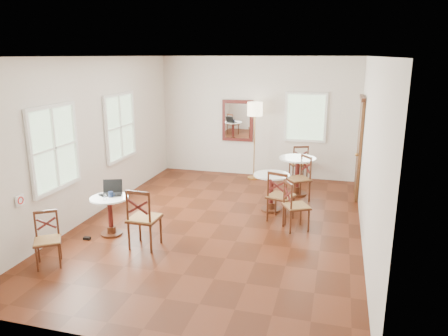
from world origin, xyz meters
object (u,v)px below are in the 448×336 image
chair_near_b (47,239)px  chair_mid_b (295,206)px  chair_back_b (299,178)px  floor_lamp (255,114)px  laptop (112,191)px  cafe_table_back (297,172)px  chair_mid_a (280,196)px  power_adapter (87,238)px  cafe_table_mid (271,188)px  mouse (101,195)px  navy_mug (111,194)px  water_glass (105,197)px  chair_near_a (144,218)px  cafe_table_near (110,212)px  chair_back_a (299,163)px

chair_near_b → chair_mid_b: chair_mid_b is taller
chair_back_b → floor_lamp: 2.19m
laptop → cafe_table_back: bearing=22.9°
chair_mid_a → power_adapter: (-3.02, -1.73, -0.46)m
cafe_table_mid → mouse: cafe_table_mid is taller
chair_near_b → navy_mug: (0.36, 1.25, 0.33)m
chair_mid_b → laptop: laptop is taller
chair_mid_a → mouse: chair_mid_a is taller
floor_lamp → water_glass: size_ratio=18.67×
chair_near_a → floor_lamp: (0.92, 4.39, 1.12)m
cafe_table_mid → cafe_table_back: size_ratio=0.89×
cafe_table_back → water_glass: size_ratio=8.25×
cafe_table_back → laptop: laptop is taller
floor_lamp → water_glass: floor_lamp is taller
power_adapter → water_glass: bearing=25.1°
cafe_table_mid → chair_mid_a: size_ratio=0.78×
cafe_table_near → navy_mug: 0.31m
chair_mid_a → chair_mid_b: bearing=147.2°
cafe_table_mid → chair_back_a: 2.23m
chair_back_a → chair_mid_a: bearing=67.9°
cafe_table_mid → water_glass: bearing=-140.0°
chair_near_a → chair_mid_b: bearing=-148.1°
cafe_table_near → cafe_table_mid: size_ratio=0.91×
cafe_table_back → mouse: 4.30m
cafe_table_mid → chair_back_a: chair_back_a is taller
chair_back_b → navy_mug: size_ratio=8.03×
chair_near_b → power_adapter: bearing=53.8°
chair_near_a → navy_mug: 0.85m
chair_near_b → power_adapter: (0.03, 0.93, -0.38)m
floor_lamp → cafe_table_mid: bearing=-70.1°
chair_mid_a → mouse: bearing=42.0°
laptop → mouse: size_ratio=3.94×
cafe_table_back → chair_back_a: bearing=93.5°
chair_mid_a → mouse: (-2.90, -1.38, 0.22)m
chair_mid_a → chair_near_b: bearing=57.4°
floor_lamp → navy_mug: 4.48m
chair_back_a → chair_back_b: size_ratio=0.95×
floor_lamp → laptop: (-1.73, -3.89, -0.88)m
chair_back_b → power_adapter: chair_back_b is taller
cafe_table_near → power_adapter: (-0.30, -0.30, -0.40)m
chair_back_b → navy_mug: 3.97m
chair_mid_b → cafe_table_near: bearing=80.3°
chair_back_a → water_glass: bearing=36.4°
cafe_table_back → chair_mid_a: chair_mid_a is taller
chair_near_b → cafe_table_near: bearing=40.8°
laptop → power_adapter: (-0.26, -0.49, -0.72)m
cafe_table_back → cafe_table_mid: bearing=-108.7°
chair_back_a → laptop: bearing=33.7°
chair_near_b → chair_mid_b: 4.07m
chair_back_a → cafe_table_back: bearing=73.1°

